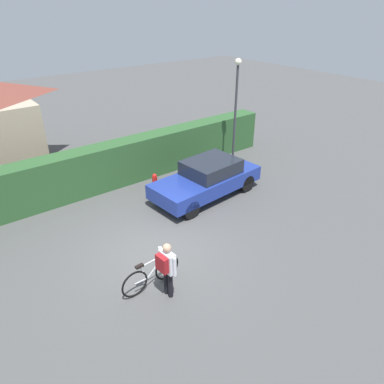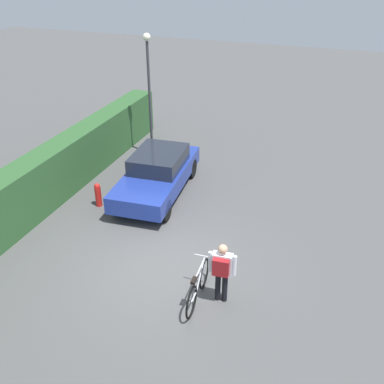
{
  "view_description": "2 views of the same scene",
  "coord_description": "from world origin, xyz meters",
  "px_view_note": "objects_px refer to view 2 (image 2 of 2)",
  "views": [
    {
      "loc": [
        -4.48,
        -7.65,
        6.83
      ],
      "look_at": [
        2.03,
        0.82,
        1.07
      ],
      "focal_mm": 33.94,
      "sensor_mm": 36.0,
      "label": 1
    },
    {
      "loc": [
        -8.11,
        -3.71,
        7.36
      ],
      "look_at": [
        1.85,
        -0.03,
        1.28
      ],
      "focal_mm": 40.45,
      "sensor_mm": 36.0,
      "label": 2
    }
  ],
  "objects_px": {
    "person_rider": "(222,269)",
    "street_lamp": "(149,81)",
    "fire_hydrant": "(98,194)",
    "parked_car_near": "(158,173)",
    "bicycle": "(198,286)"
  },
  "relations": [
    {
      "from": "bicycle",
      "to": "fire_hydrant",
      "type": "xyz_separation_m",
      "value": [
        2.93,
        4.44,
        0.0
      ]
    },
    {
      "from": "parked_car_near",
      "to": "bicycle",
      "type": "distance_m",
      "value": 5.33
    },
    {
      "from": "parked_car_near",
      "to": "street_lamp",
      "type": "height_order",
      "value": "street_lamp"
    },
    {
      "from": "bicycle",
      "to": "fire_hydrant",
      "type": "distance_m",
      "value": 5.32
    },
    {
      "from": "street_lamp",
      "to": "fire_hydrant",
      "type": "height_order",
      "value": "street_lamp"
    },
    {
      "from": "parked_car_near",
      "to": "bicycle",
      "type": "relative_size",
      "value": 2.52
    },
    {
      "from": "bicycle",
      "to": "person_rider",
      "type": "distance_m",
      "value": 0.77
    },
    {
      "from": "person_rider",
      "to": "bicycle",
      "type": "bearing_deg",
      "value": 107.06
    },
    {
      "from": "bicycle",
      "to": "person_rider",
      "type": "bearing_deg",
      "value": -72.94
    },
    {
      "from": "bicycle",
      "to": "person_rider",
      "type": "height_order",
      "value": "person_rider"
    },
    {
      "from": "person_rider",
      "to": "street_lamp",
      "type": "bearing_deg",
      "value": 35.63
    },
    {
      "from": "person_rider",
      "to": "fire_hydrant",
      "type": "bearing_deg",
      "value": 60.78
    },
    {
      "from": "parked_car_near",
      "to": "street_lamp",
      "type": "relative_size",
      "value": 0.96
    },
    {
      "from": "parked_car_near",
      "to": "fire_hydrant",
      "type": "relative_size",
      "value": 5.56
    },
    {
      "from": "person_rider",
      "to": "fire_hydrant",
      "type": "xyz_separation_m",
      "value": [
        2.77,
        4.96,
        -0.56
      ]
    }
  ]
}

